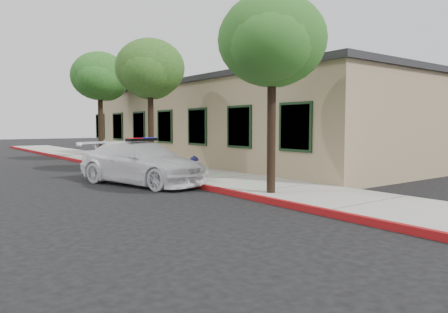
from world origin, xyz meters
TOP-DOWN VIEW (x-y plane):
  - ground at (0.00, 0.00)m, footprint 120.00×120.00m
  - sidewalk at (1.60, 3.00)m, footprint 3.20×60.00m
  - red_curb at (0.06, 3.00)m, footprint 0.14×60.00m
  - clapboard_building at (6.69, 9.00)m, footprint 7.30×20.89m
  - police_car at (-0.90, 4.22)m, footprint 3.41×5.41m
  - fire_hydrant at (0.44, 3.01)m, footprint 0.47×0.41m
  - street_tree_near at (0.71, -0.47)m, footprint 3.00×2.94m
  - street_tree_mid at (0.70, 6.72)m, footprint 2.81×2.92m
  - street_tree_far at (1.29, 13.73)m, footprint 3.19×3.17m

SIDE VIEW (x-z plane):
  - ground at x=0.00m, z-range 0.00..0.00m
  - sidewalk at x=1.60m, z-range 0.00..0.15m
  - red_curb at x=0.06m, z-range 0.00..0.16m
  - fire_hydrant at x=0.44m, z-range 0.15..0.98m
  - police_car at x=-0.90m, z-range -0.06..1.52m
  - clapboard_building at x=6.69m, z-range 0.01..4.25m
  - street_tree_near at x=0.71m, z-range 1.47..6.85m
  - street_tree_mid at x=0.70m, z-range 1.51..6.87m
  - street_tree_far at x=1.29m, z-range 1.63..7.50m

